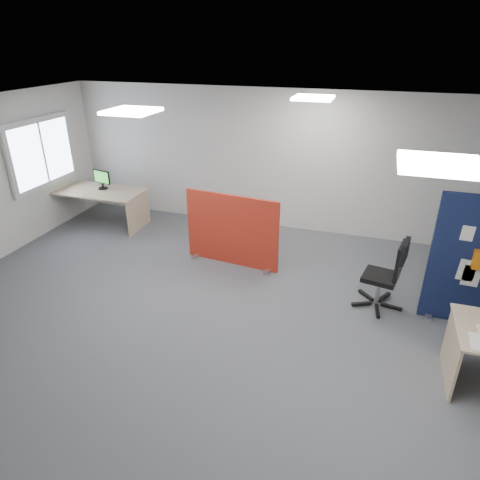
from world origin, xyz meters
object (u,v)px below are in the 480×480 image
(red_divider, at_px, (232,231))
(second_desk, at_px, (101,198))
(monitor_second, at_px, (102,179))
(office_chair, at_px, (390,270))

(red_divider, height_order, second_desk, red_divider)
(monitor_second, bearing_deg, second_desk, -97.79)
(second_desk, bearing_deg, office_chair, -14.30)
(monitor_second, height_order, office_chair, monitor_second)
(monitor_second, bearing_deg, red_divider, -3.79)
(office_chair, bearing_deg, monitor_second, 176.13)
(second_desk, distance_m, office_chair, 5.79)
(second_desk, height_order, office_chair, office_chair)
(monitor_second, distance_m, office_chair, 5.79)
(second_desk, bearing_deg, red_divider, -15.11)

